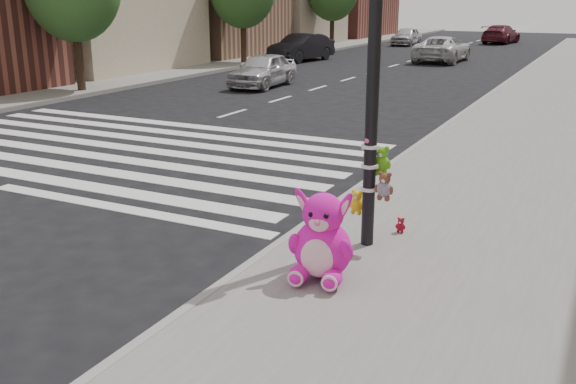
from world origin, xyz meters
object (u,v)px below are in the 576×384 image
Objects in this scene: pink_bunny at (322,242)px; red_teddy at (401,225)px; car_dark_far at (301,48)px; signal_pole at (373,115)px; car_silver_far at (263,70)px; car_white_near at (442,49)px.

pink_bunny is 4.98× the size of red_teddy.
car_dark_far reaches higher than pink_bunny.
signal_pole is 3.76× the size of pink_bunny.
car_dark_far is (-3.03, 9.61, 0.08)m from car_silver_far.
car_dark_far is (-12.15, 23.25, -1.13)m from signal_pole.
signal_pole is at bearing -53.30° from car_dark_far.
car_dark_far reaches higher than red_teddy.
signal_pole is 26.25m from car_dark_far.
red_teddy is at bearing 69.96° from pink_bunny.
car_silver_far is at bearing 112.41° from pink_bunny.
car_silver_far is 0.86× the size of car_dark_far.
car_white_near is at bearing 70.97° from car_silver_far.
signal_pole reaches higher than pink_bunny.
red_teddy is at bearing -57.42° from car_silver_far.
pink_bunny is 0.25× the size of car_dark_far.
car_dark_far reaches higher than car_silver_far.
red_teddy is at bearing 102.96° from car_white_near.
red_teddy is 0.06× the size of car_silver_far.
car_dark_far is at bearing 104.42° from car_silver_far.
signal_pole reaches higher than car_silver_far.
pink_bunny is 27.29m from car_dark_far.
red_teddy is (0.37, 1.83, -0.33)m from pink_bunny.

